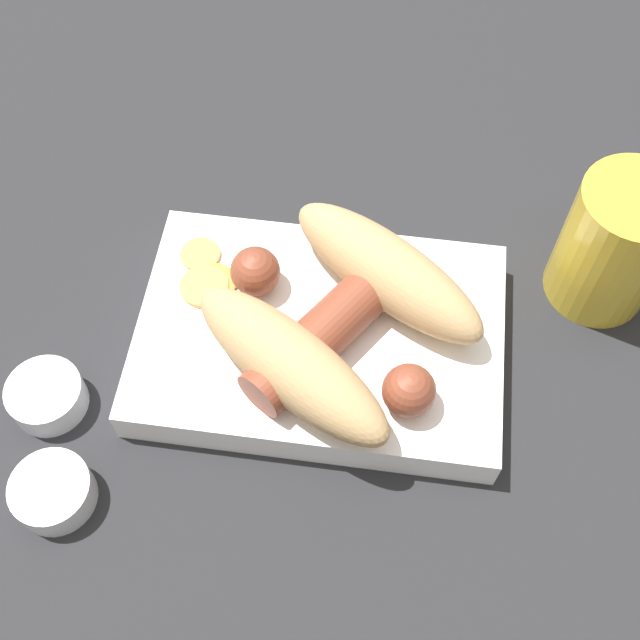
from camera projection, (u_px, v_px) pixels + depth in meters
name	position (u px, v px, depth m)	size (l,w,h in m)	color
ground_plane	(320.00, 348.00, 0.57)	(3.00, 3.00, 0.00)	#232326
food_tray	(320.00, 338.00, 0.55)	(0.25, 0.17, 0.03)	white
bread_roll	(341.00, 316.00, 0.52)	(0.21, 0.20, 0.05)	tan
sausage	(329.00, 328.00, 0.52)	(0.14, 0.13, 0.03)	brown
pickled_veggies	(206.00, 278.00, 0.56)	(0.06, 0.07, 0.00)	#F99E4C
condiment_cup_near	(48.00, 397.00, 0.53)	(0.05, 0.05, 0.02)	silver
condiment_cup_far	(54.00, 493.00, 0.50)	(0.05, 0.05, 0.02)	silver
drink_glass	(615.00, 245.00, 0.55)	(0.07, 0.07, 0.10)	gold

